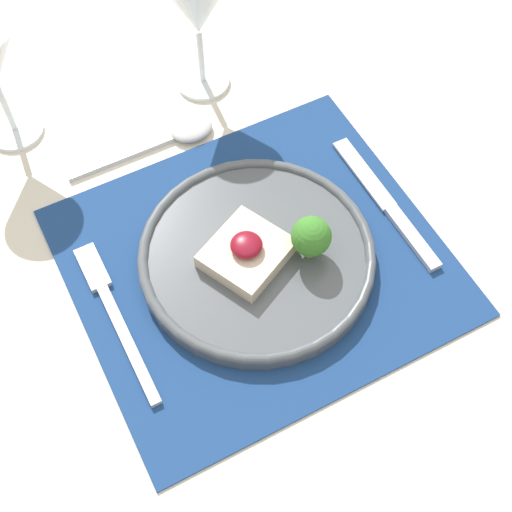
# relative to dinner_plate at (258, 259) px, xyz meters

# --- Properties ---
(ground_plane) EXTENTS (8.00, 8.00, 0.00)m
(ground_plane) POSITION_rel_dinner_plate_xyz_m (0.00, 0.01, -0.74)
(ground_plane) COLOR #4C4742
(dining_table) EXTENTS (1.42, 1.24, 0.73)m
(dining_table) POSITION_rel_dinner_plate_xyz_m (0.00, 0.01, -0.09)
(dining_table) COLOR beige
(dining_table) RESTS_ON ground_plane
(placemat) EXTENTS (0.41, 0.37, 0.00)m
(placemat) POSITION_rel_dinner_plate_xyz_m (0.00, 0.01, -0.02)
(placemat) COLOR navy
(placemat) RESTS_ON dining_table
(dinner_plate) EXTENTS (0.27, 0.27, 0.07)m
(dinner_plate) POSITION_rel_dinner_plate_xyz_m (0.00, 0.00, 0.00)
(dinner_plate) COLOR #4C5156
(dinner_plate) RESTS_ON placemat
(fork) EXTENTS (0.02, 0.21, 0.01)m
(fork) POSITION_rel_dinner_plate_xyz_m (-0.17, 0.02, -0.01)
(fork) COLOR silver
(fork) RESTS_ON placemat
(knife) EXTENTS (0.02, 0.21, 0.01)m
(knife) POSITION_rel_dinner_plate_xyz_m (0.18, -0.01, -0.01)
(knife) COLOR silver
(knife) RESTS_ON placemat
(spoon) EXTENTS (0.19, 0.05, 0.02)m
(spoon) POSITION_rel_dinner_plate_xyz_m (-0.00, 0.22, -0.01)
(spoon) COLOR silver
(spoon) RESTS_ON dining_table
(wine_glass_near) EXTENTS (0.09, 0.09, 0.18)m
(wine_glass_near) POSITION_rel_dinner_plate_xyz_m (0.07, 0.29, 0.11)
(wine_glass_near) COLOR white
(wine_glass_near) RESTS_ON dining_table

